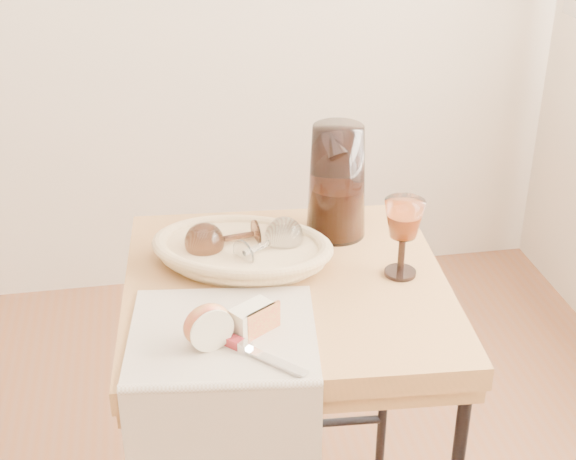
{
  "coord_description": "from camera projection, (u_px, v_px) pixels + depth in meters",
  "views": [
    {
      "loc": [
        0.39,
        -0.86,
        1.59
      ],
      "look_at": [
        0.62,
        0.43,
        0.9
      ],
      "focal_mm": 51.13,
      "sensor_mm": 36.0,
      "label": 1
    }
  ],
  "objects": [
    {
      "name": "side_table",
      "position": [
        286.0,
        438.0,
        1.74
      ],
      "size": [
        0.65,
        0.65,
        0.78
      ],
      "primitive_type": null,
      "rotation": [
        0.0,
        0.0,
        -0.07
      ],
      "color": "brown",
      "rests_on": "floor"
    },
    {
      "name": "tea_towel",
      "position": [
        223.0,
        334.0,
        1.4
      ],
      "size": [
        0.35,
        0.32,
        0.01
      ],
      "primitive_type": "cube",
      "rotation": [
        0.0,
        0.0,
        -0.12
      ],
      "color": "beige",
      "rests_on": "side_table"
    },
    {
      "name": "bread_basket",
      "position": [
        242.0,
        253.0,
        1.61
      ],
      "size": [
        0.37,
        0.31,
        0.05
      ],
      "primitive_type": null,
      "rotation": [
        0.0,
        0.0,
        -0.35
      ],
      "color": "#AE7C4F",
      "rests_on": "side_table"
    },
    {
      "name": "goblet_lying_a",
      "position": [
        227.0,
        238.0,
        1.6
      ],
      "size": [
        0.14,
        0.1,
        0.08
      ],
      "primitive_type": null,
      "rotation": [
        0.0,
        0.0,
        3.31
      ],
      "color": "brown",
      "rests_on": "bread_basket"
    },
    {
      "name": "goblet_lying_b",
      "position": [
        267.0,
        243.0,
        1.59
      ],
      "size": [
        0.15,
        0.13,
        0.08
      ],
      "primitive_type": null,
      "rotation": [
        0.0,
        0.0,
        0.58
      ],
      "color": "white",
      "rests_on": "bread_basket"
    },
    {
      "name": "pitcher",
      "position": [
        337.0,
        181.0,
        1.68
      ],
      "size": [
        0.25,
        0.29,
        0.28
      ],
      "primitive_type": null,
      "rotation": [
        0.0,
        0.0,
        0.39
      ],
      "color": "black",
      "rests_on": "side_table"
    },
    {
      "name": "wine_goblet",
      "position": [
        403.0,
        238.0,
        1.54
      ],
      "size": [
        0.09,
        0.09,
        0.16
      ],
      "primitive_type": null,
      "rotation": [
        0.0,
        0.0,
        0.17
      ],
      "color": "white",
      "rests_on": "side_table"
    },
    {
      "name": "apple_half",
      "position": [
        207.0,
        324.0,
        1.35
      ],
      "size": [
        0.09,
        0.07,
        0.08
      ],
      "primitive_type": "ellipsoid",
      "rotation": [
        0.0,
        0.0,
        0.33
      ],
      "color": "#AE1825",
      "rests_on": "tea_towel"
    },
    {
      "name": "apple_wedge",
      "position": [
        252.0,
        319.0,
        1.39
      ],
      "size": [
        0.08,
        0.07,
        0.05
      ],
      "primitive_type": "cube",
      "rotation": [
        0.0,
        0.0,
        0.59
      ],
      "color": "beige",
      "rests_on": "tea_towel"
    },
    {
      "name": "table_knife",
      "position": [
        249.0,
        348.0,
        1.34
      ],
      "size": [
        0.16,
        0.16,
        0.02
      ],
      "primitive_type": null,
      "rotation": [
        0.0,
        0.0,
        -0.8
      ],
      "color": "silver",
      "rests_on": "tea_towel"
    }
  ]
}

